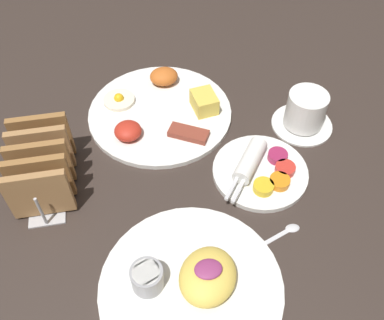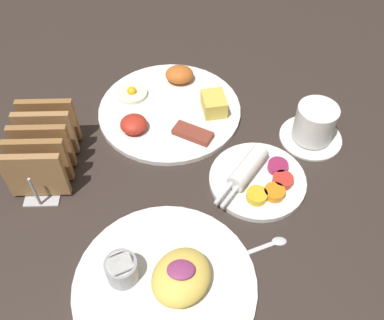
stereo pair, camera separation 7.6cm
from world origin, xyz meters
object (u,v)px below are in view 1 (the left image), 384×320
Objects in this scene: plate_breakfast at (159,110)px; plate_condiments at (258,170)px; plate_foreground at (189,283)px; toast_rack at (39,166)px; coffee_cup at (303,112)px.

plate_condiments is at bearing -50.71° from plate_breakfast.
plate_condiments is 0.63× the size of plate_foreground.
toast_rack reaches higher than coffee_cup.
plate_breakfast is 2.41× the size of coffee_cup.
plate_foreground reaches higher than plate_condiments.
plate_foreground is at bearing -47.70° from toast_rack.
coffee_cup is (0.27, -0.08, 0.03)m from plate_breakfast.
plate_condiments is at bearing 49.67° from plate_foreground.
toast_rack is 0.50m from coffee_cup.
plate_condiments is 0.38m from toast_rack.
plate_foreground is (-0.01, -0.38, 0.00)m from plate_breakfast.
coffee_cup is at bearing 6.53° from toast_rack.
plate_condiments is at bearing -138.51° from coffee_cup.
toast_rack is at bearing -147.55° from plate_breakfast.
plate_foreground is (-0.16, -0.19, 0.00)m from plate_condiments.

